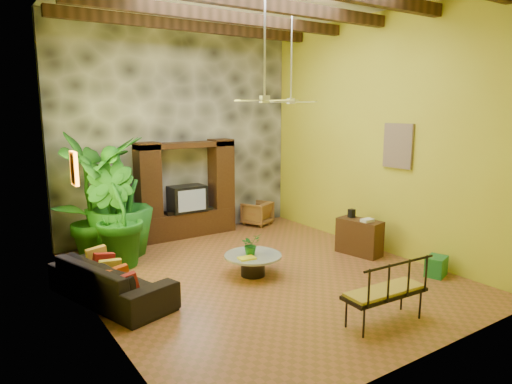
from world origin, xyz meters
TOP-DOWN VIEW (x-y plane):
  - ground at (0.00, 0.00)m, footprint 7.00×7.00m
  - back_wall at (0.00, 3.50)m, footprint 6.00×0.02m
  - left_wall at (-3.00, 0.00)m, footprint 0.02×7.00m
  - right_wall at (3.00, 0.00)m, footprint 0.02×7.00m
  - stone_accent_wall at (0.00, 3.44)m, footprint 5.98×0.10m
  - ceiling_beams at (0.00, 0.00)m, footprint 5.95×5.36m
  - entertainment_center at (0.00, 3.14)m, footprint 2.40×0.55m
  - ceiling_fan_front at (-0.20, -0.40)m, footprint 1.28×1.28m
  - ceiling_fan_back at (1.60, 1.20)m, footprint 1.28×1.28m
  - wall_art_mask at (-2.96, 1.00)m, footprint 0.06×0.32m
  - wall_art_painting at (2.96, -0.60)m, footprint 0.06×0.70m
  - sofa at (-2.65, 0.39)m, footprint 1.55×2.49m
  - wicker_armchair at (1.99, 3.07)m, footprint 0.89×0.90m
  - tall_plant_a at (-2.39, 2.66)m, footprint 1.61×1.64m
  - tall_plant_b at (-2.08, 1.97)m, footprint 1.38×1.43m
  - tall_plant_c at (-1.81, 2.58)m, footprint 1.81×1.81m
  - coffee_table at (-0.15, 0.03)m, footprint 1.06×1.06m
  - centerpiece_plant at (-0.18, 0.06)m, footprint 0.39×0.36m
  - yellow_tray at (-0.38, -0.12)m, footprint 0.32×0.25m
  - iron_bench at (0.38, -2.68)m, footprint 1.33×0.55m
  - side_console at (2.40, -0.18)m, footprint 0.60×1.00m
  - green_bin at (2.65, -1.87)m, footprint 0.50×0.43m

SIDE VIEW (x-z plane):
  - ground at x=0.00m, z-range 0.00..0.00m
  - green_bin at x=2.65m, z-range 0.00..0.37m
  - coffee_table at x=-0.15m, z-range 0.06..0.46m
  - wicker_armchair at x=1.99m, z-range 0.00..0.62m
  - sofa at x=-2.65m, z-range 0.00..0.68m
  - side_console at x=2.40m, z-range 0.00..0.75m
  - yellow_tray at x=-0.38m, z-range 0.40..0.43m
  - iron_bench at x=0.38m, z-range 0.27..0.83m
  - centerpiece_plant at x=-0.18m, z-range 0.40..0.79m
  - entertainment_center at x=0.00m, z-range -0.18..2.12m
  - tall_plant_b at x=-2.08m, z-range 0.00..2.03m
  - tall_plant_c at x=-1.81m, z-range 0.00..2.49m
  - tall_plant_a at x=-2.39m, z-range 0.00..2.60m
  - wall_art_mask at x=-2.96m, z-range 1.83..2.38m
  - wall_art_painting at x=2.96m, z-range 1.85..2.75m
  - back_wall at x=0.00m, z-range 0.00..5.00m
  - left_wall at x=-3.00m, z-range 0.00..5.00m
  - right_wall at x=3.00m, z-range 0.00..5.00m
  - stone_accent_wall at x=0.00m, z-range 0.01..4.99m
  - ceiling_fan_front at x=-0.20m, z-range 2.47..4.33m
  - ceiling_fan_back at x=1.60m, z-range 2.47..4.33m
  - ceiling_beams at x=0.00m, z-range 4.67..4.89m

